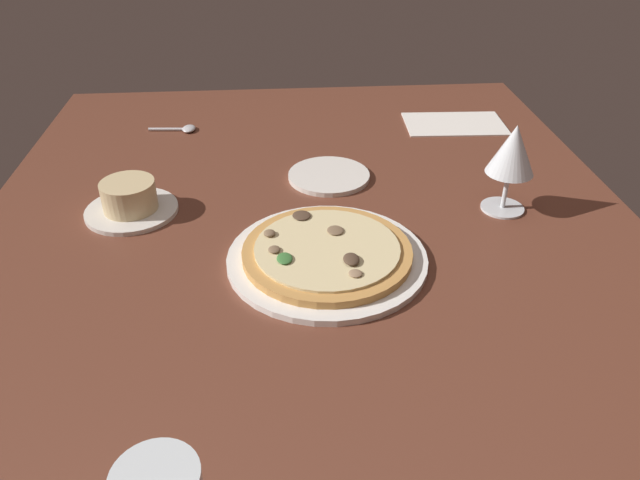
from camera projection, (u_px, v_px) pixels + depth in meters
dining_table at (313, 263)px, 93.95cm from camera, size 150.00×110.00×4.00cm
pizza_main at (327, 255)px, 90.28cm from camera, size 29.87×29.87×3.37cm
ramekin_on_saucer at (130, 200)px, 101.68cm from camera, size 15.46×15.46×5.74cm
wine_glass_far at (513, 153)px, 98.26cm from camera, size 7.86×7.86×15.25cm
side_plate at (329, 176)px, 113.36cm from camera, size 15.18×15.18×0.90cm
paper_menu at (454, 124)px, 135.32cm from camera, size 14.43×22.36×0.30cm
spoon at (183, 129)px, 132.17cm from camera, size 4.20×10.34×1.00cm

